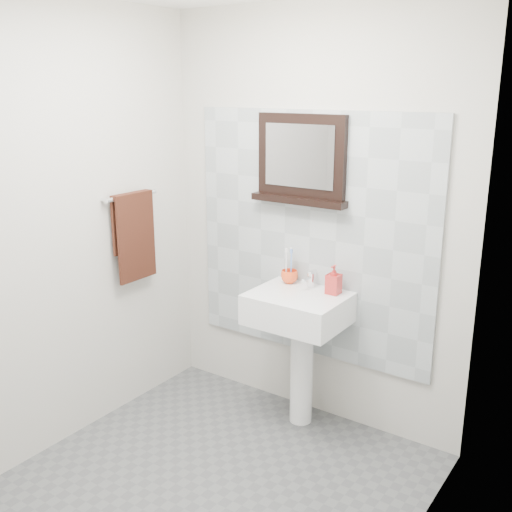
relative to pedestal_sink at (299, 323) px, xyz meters
The scene contains 12 objects.
floor 1.11m from the pedestal_sink, 93.68° to the right, with size 2.00×2.20×0.01m, color #545659.
back_wall 0.62m from the pedestal_sink, 103.93° to the left, with size 2.00×0.01×2.50m, color beige.
left_wall 1.49m from the pedestal_sink, 140.41° to the right, with size 0.01×2.20×2.50m, color beige.
right_wall 1.41m from the pedestal_sink, 42.78° to the right, with size 0.01×2.20×2.50m, color beige.
splashback 0.52m from the pedestal_sink, 104.68° to the left, with size 1.60×0.02×1.50m, color #A2ABB0.
pedestal_sink is the anchor object (origin of this frame).
toothbrush_cup 0.30m from the pedestal_sink, 138.73° to the left, with size 0.10×0.10×0.08m, color #F94C1D.
toothbrushes 0.37m from the pedestal_sink, 138.86° to the left, with size 0.05×0.04×0.21m.
soap_dispenser 0.33m from the pedestal_sink, 33.84° to the left, with size 0.08×0.08×0.17m, color #B5152E.
framed_mirror 0.95m from the pedestal_sink, 121.63° to the left, with size 0.61×0.11×0.52m.
towel_bar 1.27m from the pedestal_sink, 161.65° to the right, with size 0.07×0.40×0.03m.
hand_towel 1.16m from the pedestal_sink, 161.53° to the right, with size 0.06×0.30×0.55m.
Camera 1 is at (1.73, -1.99, 2.03)m, focal length 42.00 mm.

